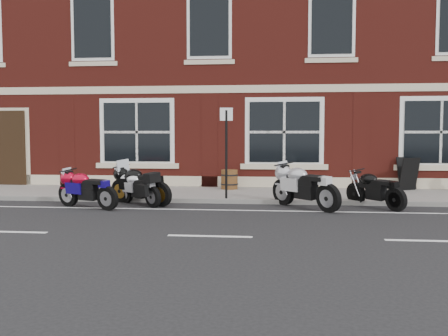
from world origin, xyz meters
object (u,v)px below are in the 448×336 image
Objects in this scene: moto_sport_red at (87,188)px; moto_naked_black at (375,188)px; barrel_planter at (229,179)px; moto_sport_black at (140,184)px; moto_touring_silver at (138,187)px; a_board_sign at (408,174)px; parking_sign at (226,146)px; moto_sport_silver at (305,185)px.

moto_naked_black is (7.41, 0.83, -0.01)m from moto_sport_red.
moto_sport_black is at bearing -127.29° from barrel_planter.
moto_sport_red is 2.99× the size of barrel_planter.
moto_sport_red is 1.13× the size of moto_naked_black.
barrel_planter is at bearing 3.30° from moto_touring_silver.
a_board_sign reaches higher than barrel_planter.
moto_sport_black reaches higher than moto_naked_black.
moto_touring_silver reaches higher than moto_sport_black.
moto_sport_black reaches higher than barrel_planter.
moto_sport_red is 0.75× the size of parking_sign.
moto_sport_red is (-1.15, -0.73, 0.03)m from moto_touring_silver.
moto_naked_black is (6.26, 0.11, 0.02)m from moto_touring_silver.
moto_touring_silver is at bearing -178.35° from parking_sign.
moto_sport_silver is at bearing 153.41° from moto_naked_black.
parking_sign is at bearing -177.87° from a_board_sign.
moto_naked_black is at bearing -58.87° from moto_sport_red.
moto_sport_red is at bearing 150.70° from moto_naked_black.
moto_naked_black is 4.10m from parking_sign.
parking_sign is (0.13, -2.33, 1.14)m from barrel_planter.
moto_touring_silver is 1.36m from moto_sport_red.
moto_sport_silver is (4.44, -0.19, 0.11)m from moto_touring_silver.
barrel_planter is (2.20, 2.96, -0.06)m from moto_touring_silver.
moto_sport_silver is at bearing -34.63° from parking_sign.
moto_sport_silver is 3.86m from barrel_planter.
moto_naked_black is 0.67× the size of parking_sign.
moto_naked_black is at bearing -21.04° from parking_sign.
moto_naked_black is 2.65× the size of barrel_planter.
parking_sign is (2.33, 0.63, 1.08)m from moto_touring_silver.
moto_touring_silver is at bearing 179.22° from a_board_sign.
moto_sport_red is at bearing 154.02° from moto_sport_black.
moto_sport_silver reaches higher than barrel_planter.
parking_sign reaches higher than a_board_sign.
moto_touring_silver is 0.59× the size of parking_sign.
moto_touring_silver reaches higher than barrel_planter.
moto_touring_silver is 0.12m from moto_sport_black.
moto_touring_silver is at bearing -163.07° from moto_sport_black.
barrel_planter is (3.35, 3.69, -0.09)m from moto_sport_red.
moto_sport_silver is (4.41, -0.29, 0.05)m from moto_sport_black.
moto_touring_silver is at bearing 145.26° from moto_naked_black.
moto_sport_silver reaches higher than moto_naked_black.
a_board_sign is at bearing 3.47° from moto_sport_silver.
moto_sport_red reaches higher than barrel_planter.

